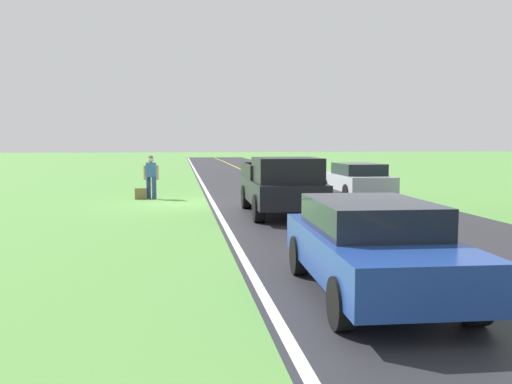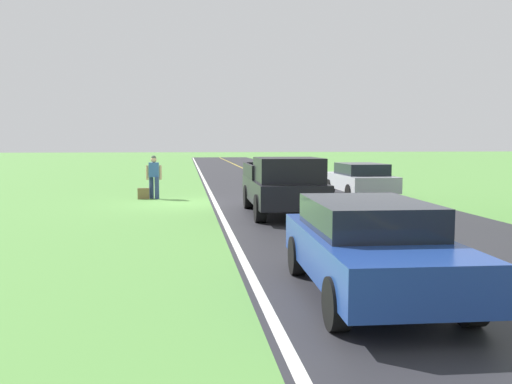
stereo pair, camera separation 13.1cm
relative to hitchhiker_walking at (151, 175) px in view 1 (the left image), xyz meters
The scene contains 9 objects.
ground_plane 2.47m from the hitchhiker_walking, 125.54° to the left, with size 200.00×200.00×0.00m, color #568E42.
road_surface 6.55m from the hitchhiker_walking, 163.44° to the left, with size 8.08×120.00×0.00m, color #28282D.
lane_edge_line 3.14m from the hitchhiker_walking, 141.84° to the left, with size 0.16×117.60×0.00m, color silver.
lane_centre_line 6.55m from the hitchhiker_walking, 163.44° to the left, with size 0.14×117.60×0.00m, color gold.
hitchhiker_walking is the anchor object (origin of this frame).
suitcase_carried 0.87m from the hitchhiker_walking, 13.08° to the left, with size 0.20×0.46×0.44m, color brown.
pickup_truck_passing 6.98m from the hitchhiker_walking, 127.76° to the left, with size 2.16×5.43×1.82m.
sedan_ahead_same_lane 14.93m from the hitchhiker_walking, 105.37° to the left, with size 2.05×4.46×1.41m.
sedan_near_oncoming 8.41m from the hitchhiker_walking, behind, with size 1.95×4.41×1.41m.
Camera 1 is at (0.19, 20.18, 2.29)m, focal length 37.98 mm.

